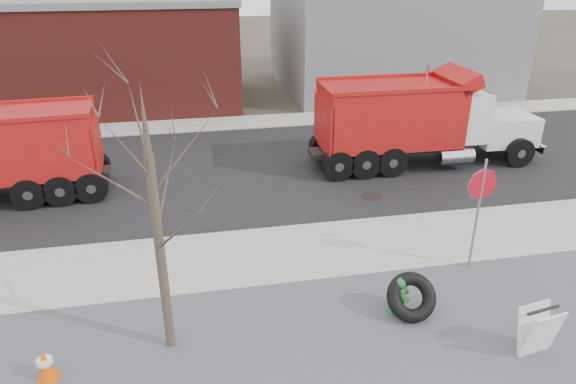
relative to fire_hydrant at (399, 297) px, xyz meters
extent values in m
plane|color=#383328|center=(-1.56, 2.46, -0.40)|extent=(120.00, 120.00, 0.00)
cube|color=slate|center=(-1.56, -1.04, -0.38)|extent=(60.00, 5.00, 0.03)
cube|color=#9E9B93|center=(-1.56, 2.71, -0.37)|extent=(60.00, 2.50, 0.06)
cube|color=#9E9B93|center=(-1.56, 4.01, -0.34)|extent=(60.00, 0.15, 0.11)
cube|color=black|center=(-1.56, 8.76, -0.39)|extent=(60.00, 9.40, 0.02)
cube|color=#9E9B93|center=(-1.56, 14.46, -0.37)|extent=(60.00, 2.00, 0.06)
cube|color=slate|center=(7.44, 20.46, 3.60)|extent=(12.00, 10.00, 8.00)
cube|color=maroon|center=(-11.56, 19.46, 2.10)|extent=(20.00, 8.00, 5.00)
cube|color=slate|center=(-11.56, 19.46, 4.75)|extent=(20.20, 8.20, 0.30)
cylinder|color=#382D23|center=(-4.76, -0.14, 1.60)|extent=(0.18, 0.18, 4.00)
cone|color=#382D23|center=(-4.76, -0.14, 4.20)|extent=(0.14, 0.14, 1.20)
cylinder|color=#2A6F3B|center=(0.00, 0.01, -0.36)|extent=(0.46, 0.46, 0.06)
cylinder|color=#2A6F3B|center=(0.00, 0.01, -0.05)|extent=(0.24, 0.24, 0.62)
cylinder|color=#2A6F3B|center=(0.00, 0.01, 0.23)|extent=(0.31, 0.31, 0.05)
sphere|color=#2A6F3B|center=(0.00, 0.01, 0.33)|extent=(0.25, 0.25, 0.25)
cylinder|color=#2A6F3B|center=(0.00, 0.01, 0.44)|extent=(0.05, 0.05, 0.06)
cylinder|color=#2A6F3B|center=(-0.17, -0.06, 0.04)|extent=(0.16, 0.15, 0.11)
cylinder|color=#2A6F3B|center=(0.16, 0.07, 0.04)|extent=(0.16, 0.15, 0.11)
cylinder|color=#2A6F3B|center=(0.06, -0.16, 0.02)|extent=(0.19, 0.17, 0.16)
torus|color=black|center=(0.21, -0.16, 0.07)|extent=(1.11, 0.96, 1.00)
cylinder|color=gray|center=(2.39, 1.33, 1.02)|extent=(0.06, 0.06, 2.84)
cylinder|color=red|center=(2.39, 1.33, 1.83)|extent=(0.77, 0.13, 0.77)
cube|color=white|center=(2.08, -1.82, 0.14)|extent=(0.77, 0.37, 1.01)
cube|color=white|center=(2.05, -1.61, 0.14)|extent=(0.77, 0.37, 1.01)
cube|color=black|center=(2.06, -1.72, 0.64)|extent=(0.74, 0.17, 0.05)
cube|color=#E65307|center=(-6.92, -0.63, -0.38)|extent=(0.36, 0.36, 0.04)
cone|color=#E65307|center=(-6.92, -0.63, -0.04)|extent=(0.34, 0.34, 0.66)
cylinder|color=white|center=(-6.92, -0.63, 0.03)|extent=(0.27, 0.27, 0.09)
cube|color=black|center=(4.09, 8.16, 0.25)|extent=(8.19, 0.86, 0.21)
cube|color=silver|center=(7.30, 8.15, 0.77)|extent=(2.11, 1.87, 1.05)
cube|color=silver|center=(8.37, 8.15, 0.77)|extent=(0.06, 1.68, 0.96)
cube|color=silver|center=(5.40, 8.16, 1.45)|extent=(1.54, 2.21, 1.72)
cube|color=black|center=(6.15, 8.15, 1.92)|extent=(0.05, 1.92, 0.77)
cube|color=#9F150D|center=(2.84, 8.16, 1.54)|extent=(4.80, 2.31, 2.11)
cylinder|color=silver|center=(4.55, 9.07, 1.88)|extent=(0.13, 0.13, 2.30)
cylinder|color=black|center=(7.50, 9.19, 0.15)|extent=(1.05, 0.29, 1.05)
cylinder|color=black|center=(7.50, 7.12, 0.15)|extent=(1.05, 0.29, 1.05)
cylinder|color=black|center=(1.70, 9.08, 0.15)|extent=(1.05, 0.29, 1.05)
cylinder|color=black|center=(1.69, 7.24, 0.15)|extent=(1.05, 0.29, 1.05)
cube|color=#9F150D|center=(-9.23, 7.74, 1.41)|extent=(4.61, 2.47, 1.96)
cylinder|color=black|center=(-8.10, 6.97, 0.12)|extent=(1.00, 0.34, 0.98)
cylinder|color=black|center=(-8.23, 8.68, 0.12)|extent=(1.00, 0.34, 0.98)
camera|label=1|loc=(-4.03, -8.35, 6.53)|focal=32.00mm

